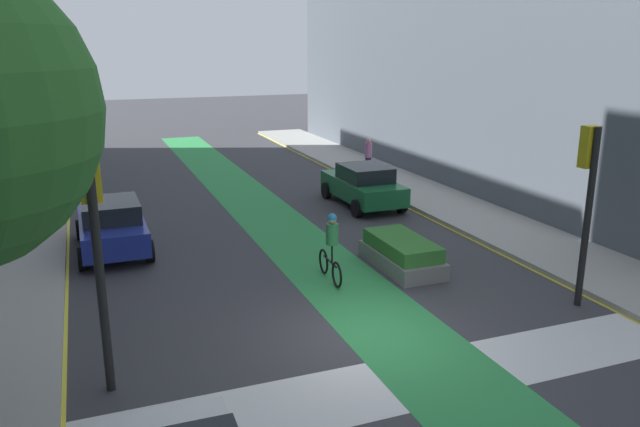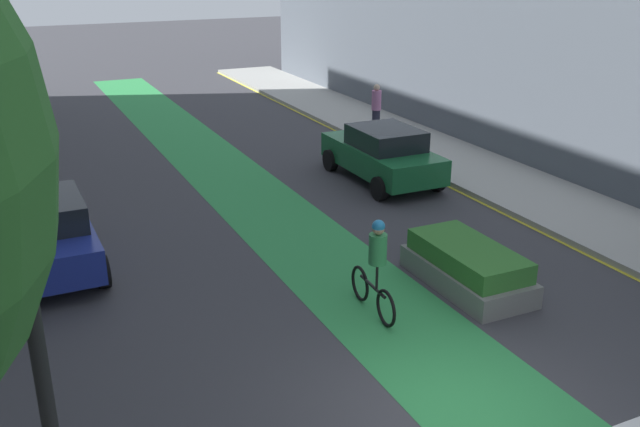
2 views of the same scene
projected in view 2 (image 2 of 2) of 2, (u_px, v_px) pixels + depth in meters
name	position (u px, v px, depth m)	size (l,w,h in m)	color
ground_plane	(451.00, 418.00, 9.93)	(120.00, 120.00, 0.00)	#38383D
bike_lane_paint	(492.00, 405.00, 10.21)	(2.40, 60.00, 0.01)	#2D8C47
traffic_signal_near_left	(30.00, 304.00, 6.63)	(0.35, 0.52, 4.40)	black
car_green_right_far	(383.00, 154.00, 19.85)	(2.03, 4.20, 1.57)	#196033
car_blue_left_far	(43.00, 232.00, 14.35)	(2.06, 4.22, 1.57)	navy
cyclist_in_lane	(376.00, 266.00, 12.42)	(0.32, 1.73, 1.86)	black
pedestrian_sidewalk_right_a	(376.00, 108.00, 24.69)	(0.34, 0.34, 1.67)	#262638
median_planter	(467.00, 267.00, 13.71)	(1.35, 2.79, 0.85)	slate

